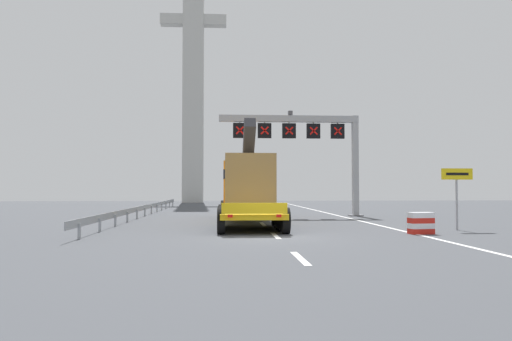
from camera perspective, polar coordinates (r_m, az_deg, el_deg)
The scene contains 9 objects.
ground at distance 19.34m, azimuth 1.48°, elevation -7.76°, with size 112.00×112.00×0.00m, color #424449.
lane_markings at distance 45.07m, azimuth -1.12°, elevation -4.53°, with size 0.20×66.22×0.01m.
edge_line_right at distance 32.22m, azimuth 10.59°, elevation -5.46°, with size 0.20×63.00×0.01m, color silver.
overhead_lane_gantry at distance 33.86m, azimuth 6.05°, elevation 4.04°, with size 9.89×0.90×7.24m.
heavy_haul_truck_yellow at distance 27.79m, azimuth -1.19°, elevation -1.94°, with size 3.03×14.07×5.30m.
exit_sign_yellow at distance 24.05m, azimuth 22.45°, elevation -1.42°, with size 1.45×0.15×2.82m.
crash_barrier_striped at distance 21.59m, azimuth 18.73°, elevation -5.86°, with size 1.05×0.62×0.90m.
guardrail_left at distance 35.75m, azimuth -12.57°, elevation -4.22°, with size 0.13×36.28×0.76m.
bridge_pylon_distant at distance 69.28m, azimuth -7.33°, elevation 13.53°, with size 9.00×2.00×40.34m.
Camera 1 is at (-1.75, -19.17, 1.90)m, focal length 34.19 mm.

